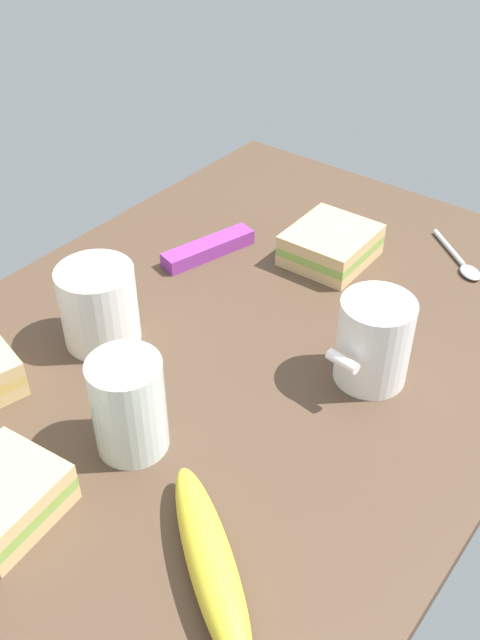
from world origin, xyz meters
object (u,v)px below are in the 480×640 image
(glass_of_milk, at_px, (129,409))
(sandwich_extra, at_px, (3,498))
(coffee_mug_black, at_px, (99,305))
(spoon, at_px, (462,263))
(banana, at_px, (211,563))
(coffee_mug_milky, at_px, (374,340))
(sandwich_main, at_px, (331,245))
(snack_bar, at_px, (208,248))

(glass_of_milk, bearing_deg, sandwich_extra, -13.07)
(coffee_mug_black, height_order, spoon, coffee_mug_black)
(sandwich_extra, bearing_deg, coffee_mug_black, -153.57)
(spoon, bearing_deg, glass_of_milk, -14.13)
(sandwich_extra, xyz_separation_m, spoon, (-0.62, 0.15, -0.02))
(coffee_mug_black, height_order, glass_of_milk, glass_of_milk)
(coffee_mug_black, height_order, banana, coffee_mug_black)
(coffee_mug_black, height_order, coffee_mug_milky, coffee_mug_milky)
(sandwich_main, bearing_deg, glass_of_milk, 3.32)
(coffee_mug_milky, xyz_separation_m, spoon, (-0.27, -0.01, -0.05))
(spoon, bearing_deg, coffee_mug_black, -33.63)
(glass_of_milk, bearing_deg, sandwich_main, -176.68)
(coffee_mug_black, xyz_separation_m, snack_bar, (-0.21, -0.02, -0.04))
(coffee_mug_black, relative_size, glass_of_milk, 1.07)
(sandwich_extra, distance_m, spoon, 0.64)
(sandwich_extra, relative_size, snack_bar, 0.79)
(sandwich_main, relative_size, spoon, 1.08)
(sandwich_extra, relative_size, glass_of_milk, 1.02)
(glass_of_milk, distance_m, spoon, 0.51)
(banana, bearing_deg, coffee_mug_milky, -176.34)
(glass_of_milk, distance_m, snack_bar, 0.35)
(sandwich_main, bearing_deg, banana, 20.85)
(coffee_mug_milky, xyz_separation_m, glass_of_milk, (0.23, -0.13, -0.00))
(sandwich_extra, bearing_deg, coffee_mug_milky, 155.18)
(banana, distance_m, snack_bar, 0.49)
(coffee_mug_milky, xyz_separation_m, banana, (0.29, 0.02, -0.03))
(sandwich_main, height_order, glass_of_milk, glass_of_milk)
(sandwich_main, bearing_deg, snack_bar, -55.80)
(coffee_mug_milky, relative_size, spoon, 0.95)
(sandwich_main, distance_m, banana, 0.50)
(spoon, relative_size, snack_bar, 0.79)
(glass_of_milk, xyz_separation_m, banana, (0.07, 0.15, -0.03))
(spoon, bearing_deg, coffee_mug_milky, 2.26)
(sandwich_main, relative_size, sandwich_extra, 1.08)
(sandwich_extra, height_order, spoon, sandwich_extra)
(sandwich_main, distance_m, sandwich_extra, 0.53)
(sandwich_extra, bearing_deg, snack_bar, -163.51)
(sandwich_main, height_order, banana, sandwich_main)
(coffee_mug_black, relative_size, sandwich_extra, 1.04)
(coffee_mug_milky, bearing_deg, sandwich_extra, -24.82)
(coffee_mug_black, distance_m, sandwich_extra, 0.25)
(coffee_mug_black, bearing_deg, sandwich_main, 158.77)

